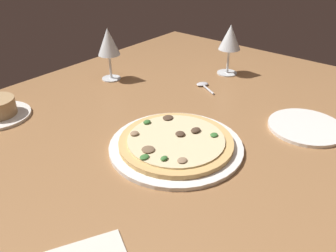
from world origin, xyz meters
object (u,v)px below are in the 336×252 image
object	(u,v)px
pizza_main	(176,144)
side_plate	(306,127)
wine_glass_near	(230,39)
spoon	(204,85)
wine_glass_far	(108,43)

from	to	relation	value
pizza_main	side_plate	bearing A→B (deg)	-35.58
wine_glass_near	spoon	bearing A→B (deg)	-179.34
pizza_main	wine_glass_far	xyz separation A→B (cm)	(19.04, 43.22, 11.26)
side_plate	spoon	xyz separation A→B (cm)	(5.22, 35.62, 0.01)
pizza_main	spoon	distance (cm)	37.04
wine_glass_near	side_plate	size ratio (longest dim) A/B	0.90
wine_glass_far	spoon	xyz separation A→B (cm)	(14.73, -28.02, -11.98)
wine_glass_far	side_plate	bearing A→B (deg)	-81.51
wine_glass_near	spoon	world-z (taller)	wine_glass_near
wine_glass_near	side_plate	bearing A→B (deg)	-119.23
wine_glass_near	spoon	size ratio (longest dim) A/B	1.85
spoon	pizza_main	bearing A→B (deg)	-155.77
pizza_main	wine_glass_near	bearing A→B (deg)	17.56
pizza_main	wine_glass_near	xyz separation A→B (cm)	(48.57, 15.37, 11.27)
wine_glass_far	side_plate	world-z (taller)	wine_glass_far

